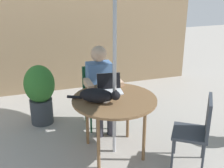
{
  "coord_description": "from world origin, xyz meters",
  "views": [
    {
      "loc": [
        -1.03,
        -3.18,
        2.26
      ],
      "look_at": [
        0.0,
        0.1,
        0.9
      ],
      "focal_mm": 48.9,
      "sensor_mm": 36.0,
      "label": 1
    }
  ],
  "objects_px": {
    "person_seated": "(100,84)",
    "cat": "(98,96)",
    "chair_empty": "(198,127)",
    "potted_plant_near_fence": "(40,92)",
    "patio_table": "(114,103)",
    "laptop": "(109,86)",
    "chair_occupied": "(98,91)"
  },
  "relations": [
    {
      "from": "chair_occupied",
      "to": "potted_plant_near_fence",
      "type": "relative_size",
      "value": 0.97
    },
    {
      "from": "person_seated",
      "to": "cat",
      "type": "bearing_deg",
      "value": -106.99
    },
    {
      "from": "patio_table",
      "to": "chair_occupied",
      "type": "bearing_deg",
      "value": 90.0
    },
    {
      "from": "laptop",
      "to": "cat",
      "type": "height_order",
      "value": "laptop"
    },
    {
      "from": "patio_table",
      "to": "person_seated",
      "type": "distance_m",
      "value": 0.64
    },
    {
      "from": "laptop",
      "to": "person_seated",
      "type": "bearing_deg",
      "value": 91.84
    },
    {
      "from": "chair_empty",
      "to": "cat",
      "type": "relative_size",
      "value": 1.55
    },
    {
      "from": "person_seated",
      "to": "potted_plant_near_fence",
      "type": "xyz_separation_m",
      "value": [
        -0.81,
        0.42,
        -0.18
      ]
    },
    {
      "from": "chair_occupied",
      "to": "chair_empty",
      "type": "bearing_deg",
      "value": -58.5
    },
    {
      "from": "chair_empty",
      "to": "potted_plant_near_fence",
      "type": "relative_size",
      "value": 0.97
    },
    {
      "from": "chair_occupied",
      "to": "potted_plant_near_fence",
      "type": "bearing_deg",
      "value": 161.83
    },
    {
      "from": "chair_empty",
      "to": "potted_plant_near_fence",
      "type": "height_order",
      "value": "potted_plant_near_fence"
    },
    {
      "from": "laptop",
      "to": "potted_plant_near_fence",
      "type": "distance_m",
      "value": 1.2
    },
    {
      "from": "laptop",
      "to": "chair_empty",
      "type": "bearing_deg",
      "value": -44.43
    },
    {
      "from": "person_seated",
      "to": "patio_table",
      "type": "bearing_deg",
      "value": -90.0
    },
    {
      "from": "potted_plant_near_fence",
      "to": "patio_table",
      "type": "bearing_deg",
      "value": -52.92
    },
    {
      "from": "patio_table",
      "to": "chair_occupied",
      "type": "height_order",
      "value": "chair_occupied"
    },
    {
      "from": "chair_occupied",
      "to": "chair_empty",
      "type": "height_order",
      "value": "same"
    },
    {
      "from": "chair_empty",
      "to": "cat",
      "type": "distance_m",
      "value": 1.2
    },
    {
      "from": "person_seated",
      "to": "laptop",
      "type": "distance_m",
      "value": 0.42
    },
    {
      "from": "patio_table",
      "to": "potted_plant_near_fence",
      "type": "height_order",
      "value": "potted_plant_near_fence"
    },
    {
      "from": "chair_empty",
      "to": "chair_occupied",
      "type": "bearing_deg",
      "value": 121.5
    },
    {
      "from": "patio_table",
      "to": "laptop",
      "type": "xyz_separation_m",
      "value": [
        0.01,
        0.25,
        0.12
      ]
    },
    {
      "from": "person_seated",
      "to": "cat",
      "type": "relative_size",
      "value": 2.15
    },
    {
      "from": "patio_table",
      "to": "potted_plant_near_fence",
      "type": "distance_m",
      "value": 1.35
    },
    {
      "from": "person_seated",
      "to": "laptop",
      "type": "relative_size",
      "value": 3.77
    },
    {
      "from": "chair_empty",
      "to": "cat",
      "type": "xyz_separation_m",
      "value": [
        -1.04,
        0.51,
        0.31
      ]
    },
    {
      "from": "person_seated",
      "to": "laptop",
      "type": "xyz_separation_m",
      "value": [
        0.01,
        -0.4,
        0.12
      ]
    },
    {
      "from": "chair_occupied",
      "to": "cat",
      "type": "distance_m",
      "value": 0.93
    },
    {
      "from": "person_seated",
      "to": "cat",
      "type": "height_order",
      "value": "person_seated"
    },
    {
      "from": "laptop",
      "to": "patio_table",
      "type": "bearing_deg",
      "value": -92.95
    },
    {
      "from": "chair_empty",
      "to": "laptop",
      "type": "bearing_deg",
      "value": 135.57
    }
  ]
}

